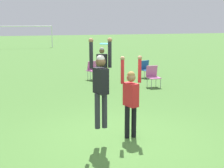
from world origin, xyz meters
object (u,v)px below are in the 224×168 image
person_defending (131,96)px  person_spectator_near (102,63)px  camping_chair_2 (153,75)px  frisbee (105,44)px  camping_chair_1 (93,69)px  person_jumping (101,82)px  camping_chair_0 (146,68)px

person_defending → person_spectator_near: bearing=154.6°
person_spectator_near → camping_chair_2: bearing=-8.8°
frisbee → person_spectator_near: bearing=73.4°
frisbee → camping_chair_1: (1.92, 7.88, -1.75)m
person_jumping → camping_chair_0: person_jumping is taller
camping_chair_2 → person_spectator_near: bearing=-19.6°
person_spectator_near → camping_chair_0: bearing=40.9°
person_defending → camping_chair_1: 7.93m
person_jumping → camping_chair_1: size_ratio=2.30×
person_defending → camping_chair_0: person_defending is taller
frisbee → camping_chair_2: size_ratio=0.28×
frisbee → camping_chair_2: (3.84, 5.29, -1.74)m
person_jumping → camping_chair_1: (2.08, 8.01, -0.93)m
person_jumping → person_defending: size_ratio=1.02×
person_defending → frisbee: frisbee is taller
camping_chair_1 → frisbee: bearing=52.5°
camping_chair_0 → person_spectator_near: size_ratio=0.50×
person_jumping → camping_chair_2: (4.00, 5.42, -0.93)m
camping_chair_0 → person_spectator_near: (-2.72, -1.35, 0.52)m
person_jumping → person_spectator_near: (1.99, 6.28, -0.45)m
person_jumping → camping_chair_1: person_jumping is taller
person_defending → camping_chair_2: 6.14m
person_defending → camping_chair_2: (3.20, 5.22, -0.51)m
camping_chair_2 → camping_chair_1: bearing=-49.9°
camping_chair_0 → camping_chair_2: (-0.71, -2.21, 0.03)m
frisbee → camping_chair_1: 8.30m
frisbee → person_spectator_near: size_ratio=0.15×
person_spectator_near → frisbee: bearing=-92.2°
person_jumping → camping_chair_0: size_ratio=2.38×
camping_chair_0 → person_jumping: bearing=40.3°
frisbee → person_spectator_near: 6.55m
frisbee → camping_chair_2: frisbee is taller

